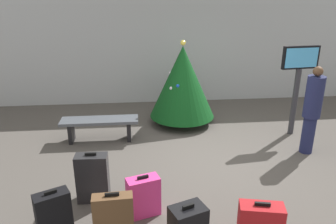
# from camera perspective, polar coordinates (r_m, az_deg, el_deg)

# --- Properties ---
(ground_plane) EXTENTS (16.00, 16.00, 0.00)m
(ground_plane) POSITION_cam_1_polar(r_m,az_deg,el_deg) (6.30, 8.22, -8.17)
(ground_plane) COLOR #514C47
(back_wall) EXTENTS (16.00, 0.20, 2.95)m
(back_wall) POSITION_cam_1_polar(r_m,az_deg,el_deg) (9.25, 3.37, 10.88)
(back_wall) COLOR #B7BCC1
(back_wall) RESTS_ON ground_plane
(holiday_tree) EXTENTS (1.51, 1.51, 1.96)m
(holiday_tree) POSITION_cam_1_polar(r_m,az_deg,el_deg) (7.59, 2.52, 5.26)
(holiday_tree) COLOR #4C3319
(holiday_tree) RESTS_ON ground_plane
(flight_info_kiosk) EXTENTS (0.80, 0.17, 1.93)m
(flight_info_kiosk) POSITION_cam_1_polar(r_m,az_deg,el_deg) (7.42, 21.66, 5.95)
(flight_info_kiosk) COLOR #333338
(flight_info_kiosk) RESTS_ON ground_plane
(waiting_bench) EXTENTS (1.59, 0.44, 0.48)m
(waiting_bench) POSITION_cam_1_polar(r_m,az_deg,el_deg) (7.00, -11.73, -2.10)
(waiting_bench) COLOR #4C5159
(waiting_bench) RESTS_ON ground_plane
(traveller_0) EXTENTS (0.45, 0.45, 1.71)m
(traveller_0) POSITION_cam_1_polar(r_m,az_deg,el_deg) (6.73, 23.71, 0.53)
(traveller_0) COLOR #1E234C
(traveller_0) RESTS_ON ground_plane
(suitcase_2) EXTENTS (0.48, 0.25, 0.79)m
(suitcase_2) POSITION_cam_1_polar(r_m,az_deg,el_deg) (5.09, -12.93, -11.08)
(suitcase_2) COLOR #232326
(suitcase_2) RESTS_ON ground_plane
(suitcase_3) EXTENTS (0.49, 0.34, 0.62)m
(suitcase_3) POSITION_cam_1_polar(r_m,az_deg,el_deg) (4.73, -4.28, -14.39)
(suitcase_3) COLOR #E5388C
(suitcase_3) RESTS_ON ground_plane
(suitcase_4) EXTENTS (0.47, 0.37, 0.72)m
(suitcase_4) POSITION_cam_1_polar(r_m,az_deg,el_deg) (4.51, -19.16, -16.81)
(suitcase_4) COLOR black
(suitcase_4) RESTS_ON ground_plane
(suitcase_5) EXTENTS (0.49, 0.19, 0.73)m
(suitcase_5) POSITION_cam_1_polar(r_m,az_deg,el_deg) (4.28, -9.39, -17.97)
(suitcase_5) COLOR brown
(suitcase_5) RESTS_ON ground_plane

